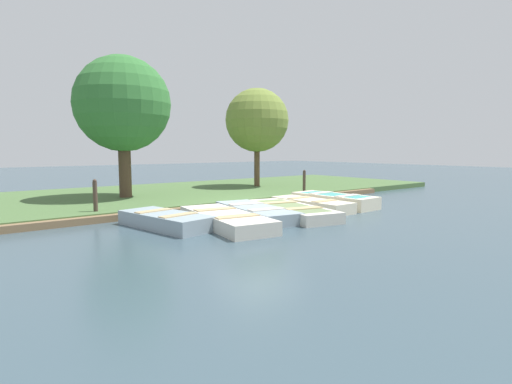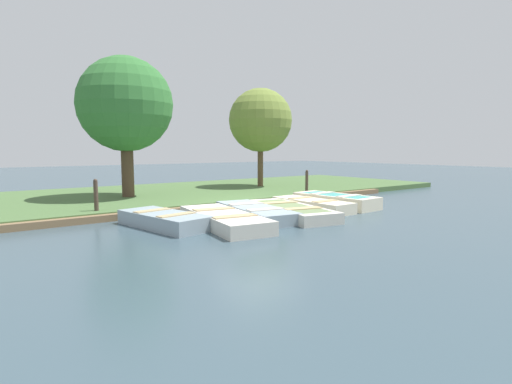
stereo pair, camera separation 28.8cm
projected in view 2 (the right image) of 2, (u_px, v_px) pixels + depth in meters
name	position (u px, v px, depth m)	size (l,w,h in m)	color
ground_plane	(257.00, 210.00, 12.67)	(80.00, 80.00, 0.00)	#384C56
shore_bank	(185.00, 193.00, 16.64)	(8.00, 24.00, 0.22)	#476638
dock_walkway	(232.00, 203.00, 13.84)	(1.46, 14.55, 0.18)	brown
rowboat_0	(164.00, 220.00, 9.92)	(2.80, 1.54, 0.38)	#8C9EA8
rowboat_1	(224.00, 219.00, 10.09)	(3.58, 1.69, 0.36)	beige
rowboat_2	(255.00, 212.00, 11.24)	(3.37, 1.64, 0.34)	#8C9EA8
rowboat_3	(290.00, 210.00, 11.58)	(3.69, 1.92, 0.33)	beige
rowboat_4	(312.00, 205.00, 12.68)	(2.82, 0.98, 0.36)	beige
rowboat_5	(335.00, 200.00, 13.46)	(2.98, 1.28, 0.43)	beige
mooring_post_near	(96.00, 199.00, 11.13)	(0.12, 0.12, 1.12)	#47382D
mooring_post_far	(307.00, 184.00, 15.97)	(0.12, 0.12, 1.12)	#47382D
park_tree_far_left	(125.00, 105.00, 14.14)	(3.34, 3.34, 5.19)	#4C3828
park_tree_left	(260.00, 121.00, 18.32)	(2.90, 2.90, 4.71)	brown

